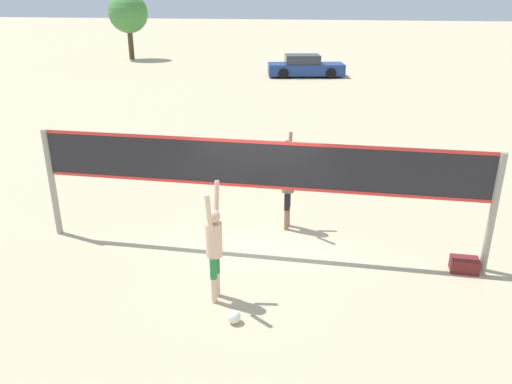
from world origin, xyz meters
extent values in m
plane|color=#C6B28C|center=(0.00, 0.00, 0.00)|extent=(200.00, 200.00, 0.00)
cylinder|color=gray|center=(-4.40, 0.00, 1.17)|extent=(0.14, 0.14, 2.34)
cylinder|color=gray|center=(4.40, 0.00, 1.17)|extent=(0.14, 0.14, 2.34)
cube|color=black|center=(0.00, 0.00, 1.86)|extent=(8.67, 0.02, 0.96)
cube|color=red|center=(0.00, 0.00, 2.31)|extent=(8.67, 0.03, 0.06)
cube|color=red|center=(0.00, 0.00, 1.41)|extent=(8.67, 0.03, 0.06)
cylinder|color=beige|center=(-0.37, -1.96, 0.23)|extent=(0.11, 0.11, 0.46)
cylinder|color=#267F3F|center=(-0.37, -1.96, 0.65)|extent=(0.12, 0.12, 0.38)
cylinder|color=beige|center=(-0.37, -1.76, 0.23)|extent=(0.11, 0.11, 0.46)
cylinder|color=#267F3F|center=(-0.37, -1.76, 0.65)|extent=(0.12, 0.12, 0.38)
cylinder|color=beige|center=(-0.37, -1.86, 1.14)|extent=(0.28, 0.28, 0.60)
sphere|color=beige|center=(-0.37, -1.86, 1.56)|extent=(0.23, 0.23, 0.23)
cylinder|color=beige|center=(-0.37, -2.10, 1.74)|extent=(0.08, 0.22, 0.67)
cylinder|color=beige|center=(-0.37, -1.62, 1.74)|extent=(0.08, 0.22, 0.67)
cylinder|color=#8C664C|center=(0.49, 1.27, 0.24)|extent=(0.11, 0.11, 0.48)
cylinder|color=black|center=(0.49, 1.27, 0.68)|extent=(0.12, 0.12, 0.39)
cylinder|color=#8C664C|center=(0.49, 1.07, 0.24)|extent=(0.11, 0.11, 0.48)
cylinder|color=black|center=(0.49, 1.07, 0.68)|extent=(0.12, 0.12, 0.39)
cylinder|color=#8C664C|center=(0.49, 1.17, 1.18)|extent=(0.28, 0.28, 0.62)
sphere|color=#8C664C|center=(0.49, 1.17, 1.61)|extent=(0.24, 0.24, 0.24)
cylinder|color=#8C664C|center=(0.49, 1.41, 1.80)|extent=(0.08, 0.22, 0.69)
cylinder|color=#8C664C|center=(0.49, 0.93, 1.80)|extent=(0.08, 0.22, 0.69)
sphere|color=silver|center=(0.09, -2.47, 0.11)|extent=(0.22, 0.22, 0.22)
cube|color=maroon|center=(4.04, -0.12, 0.14)|extent=(0.50, 0.33, 0.27)
cube|color=navy|center=(-1.07, 23.48, 0.47)|extent=(5.04, 2.74, 0.69)
cube|color=#2D333D|center=(-1.30, 23.43, 1.09)|extent=(2.44, 2.07, 0.54)
cylinder|color=black|center=(0.20, 24.62, 0.32)|extent=(0.67, 0.35, 0.64)
cylinder|color=black|center=(0.55, 22.94, 0.32)|extent=(0.67, 0.35, 0.64)
cylinder|color=black|center=(-2.69, 24.02, 0.32)|extent=(0.67, 0.35, 0.64)
cylinder|color=black|center=(-2.34, 22.34, 0.32)|extent=(0.67, 0.35, 0.64)
cylinder|color=#4C3823|center=(-15.67, 29.99, 1.35)|extent=(0.41, 0.41, 2.71)
sphere|color=#42843D|center=(-15.67, 29.99, 3.55)|extent=(3.05, 3.05, 3.05)
camera|label=1|loc=(1.64, -8.96, 4.90)|focal=35.00mm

